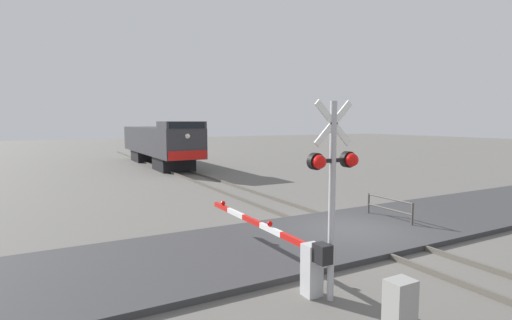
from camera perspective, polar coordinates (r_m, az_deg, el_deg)
name	(u,v)px	position (r m, az deg, el deg)	size (l,w,h in m)	color
ground_plane	(350,233)	(13.79, 13.42, -10.31)	(160.00, 160.00, 0.00)	#605E59
rail_track_left	(333,234)	(13.32, 11.10, -10.51)	(0.08, 80.00, 0.15)	#59544C
rail_track_right	(366,228)	(14.25, 15.59, -9.53)	(0.08, 80.00, 0.15)	#59544C
road_surface	(350,231)	(13.77, 13.42, -9.98)	(36.00, 4.82, 0.16)	#38383A
locomotive	(160,143)	(34.52, -13.78, 2.47)	(2.96, 15.01, 3.75)	black
crossing_signal	(333,177)	(8.17, 11.09, -2.49)	(1.18, 0.33, 4.18)	#ADADB2
crossing_gate	(293,251)	(9.35, 5.31, -12.93)	(0.36, 5.76, 1.25)	silver
guard_railing	(389,207)	(15.41, 18.73, -6.44)	(0.08, 2.15, 0.95)	#4C4742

